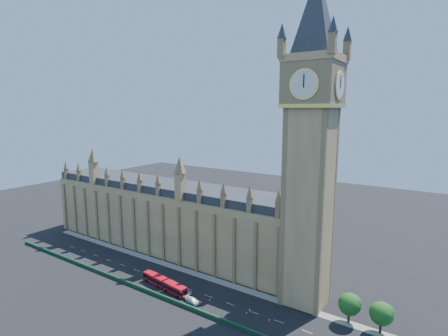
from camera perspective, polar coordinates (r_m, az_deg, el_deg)
The scene contains 15 objects.
ground at distance 122.81m, azimuth -7.31°, elevation -18.51°, with size 400.00×400.00×0.00m, color black.
palace_westminster at distance 148.22m, azimuth -9.18°, elevation -7.77°, with size 120.00×20.00×28.00m.
elizabeth_tower at distance 101.24m, azimuth 14.17°, elevation 7.55°, with size 20.59×20.59×105.00m.
bridge_parapet at distance 116.75m, azimuth -10.39°, elevation -19.83°, with size 160.00×0.60×1.20m, color #1E4C2D.
kerb_north at distance 129.26m, azimuth -4.43°, elevation -16.91°, with size 160.00×3.00×0.16m, color gray.
tree_east_near at distance 106.87m, azimuth 19.95°, elevation -20.13°, with size 6.00×6.00×8.50m.
tree_east_far at distance 105.68m, azimuth 24.45°, elevation -20.78°, with size 6.00×6.00×8.50m.
red_bus at distance 121.04m, azimuth -9.70°, elevation -18.10°, with size 19.27×5.23×3.24m.
car_grey at distance 115.65m, azimuth -6.87°, elevation -19.97°, with size 1.74×4.33×1.47m, color #3A3D41.
car_silver at distance 117.75m, azimuth -6.24°, elevation -19.42°, with size 1.42×4.08×1.34m, color #95969C.
car_white at distance 112.84m, azimuth -5.17°, elevation -20.73°, with size 2.11×5.19×1.51m, color white.
cone_a at distance 108.86m, azimuth 4.23°, elevation -22.16°, with size 0.63×0.63×0.80m.
cone_b at distance 107.86m, azimuth 3.70°, elevation -22.52°, with size 0.56×0.56×0.68m.
cone_c at distance 113.55m, azimuth -2.32°, elevation -20.73°, with size 0.49×0.49×0.68m.
cone_d at distance 105.42m, azimuth 7.40°, elevation -23.42°, with size 0.45×0.45×0.64m.
Camera 1 is at (71.95, -81.34, 57.35)m, focal length 28.00 mm.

